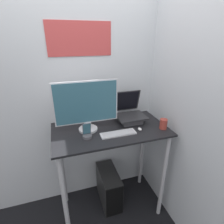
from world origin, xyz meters
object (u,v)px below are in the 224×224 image
laptop (130,115)px  cell_phone (87,134)px  monitor (87,107)px  mouse (140,129)px  keyboard (118,133)px  computer_tower (109,187)px

laptop → cell_phone: size_ratio=2.18×
laptop → monitor: monitor is taller
laptop → mouse: size_ratio=5.92×
keyboard → cell_phone: (-0.29, 0.03, 0.03)m
keyboard → computer_tower: (-0.03, 0.23, -0.89)m
laptop → cell_phone: (-0.50, -0.20, -0.04)m
mouse → cell_phone: size_ratio=0.37×
laptop → keyboard: (-0.21, -0.23, -0.07)m
monitor → mouse: bearing=-18.4°
keyboard → mouse: 0.23m
cell_phone → laptop: bearing=21.3°
laptop → mouse: bearing=-85.9°
keyboard → mouse: (0.23, 0.01, 0.00)m
cell_phone → computer_tower: (0.26, 0.19, -0.91)m
laptop → computer_tower: laptop is taller
laptop → computer_tower: 0.99m
laptop → monitor: (-0.47, -0.06, 0.17)m
mouse → computer_tower: (-0.26, 0.21, -0.89)m
monitor → computer_tower: bearing=13.3°
laptop → monitor: size_ratio=0.52×
computer_tower → laptop: bearing=0.5°
keyboard → monitor: bearing=146.0°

